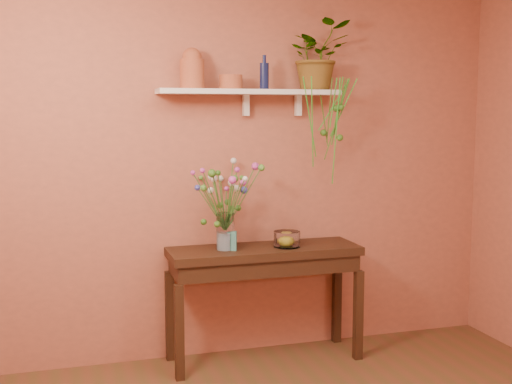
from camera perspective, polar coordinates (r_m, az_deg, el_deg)
room at (r=2.95m, az=8.79°, el=-1.55°), size 4.04×4.04×2.70m
sideboard at (r=4.73m, az=0.72°, el=-6.21°), size 1.36×0.44×0.83m
wall_shelf at (r=4.69m, az=-0.45°, el=8.58°), size 1.30×0.24×0.19m
terracotta_jug at (r=4.59m, az=-5.54°, el=10.51°), size 0.19×0.19×0.28m
terracotta_pot at (r=4.65m, az=-2.18°, el=9.47°), size 0.17×0.17×0.10m
blue_bottle at (r=4.69m, az=0.72°, el=10.03°), size 0.08×0.08×0.24m
spider_plant at (r=4.90m, az=5.32°, el=11.64°), size 0.48×0.42×0.49m
plant_fronds at (r=4.76m, az=6.66°, el=6.31°), size 0.45×0.28×0.76m
glass_vase at (r=4.60m, az=-2.66°, el=-3.66°), size 0.12×0.12×0.26m
bouquet at (r=4.54m, az=-2.57°, el=0.42°), size 0.49×0.54×0.49m
glass_bowl at (r=4.70m, az=2.69°, el=-4.14°), size 0.19×0.19×0.11m
lemon at (r=4.72m, az=2.64°, el=-4.21°), size 0.08×0.08×0.08m
carton at (r=4.59m, az=-2.11°, el=-4.25°), size 0.08×0.07×0.13m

